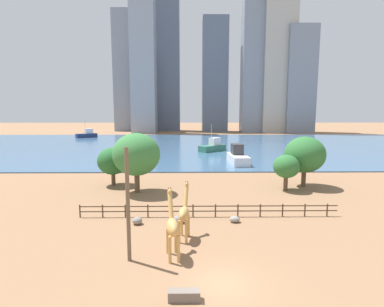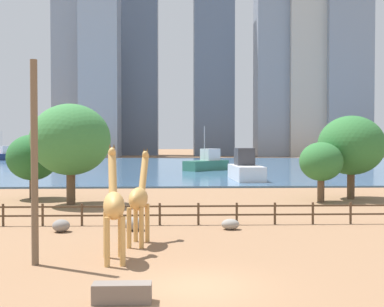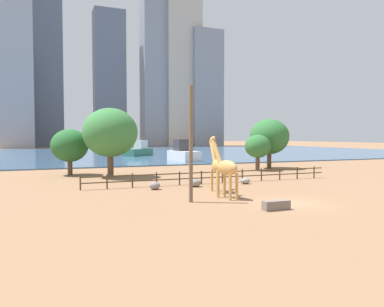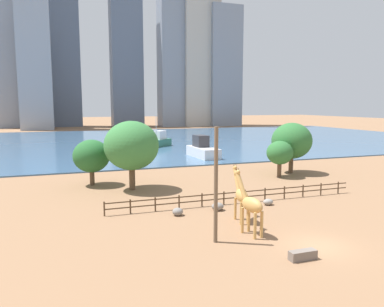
{
  "view_description": "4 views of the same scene",
  "coord_description": "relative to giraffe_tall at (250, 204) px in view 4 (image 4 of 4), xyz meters",
  "views": [
    {
      "loc": [
        -2.13,
        -17.1,
        10.52
      ],
      "look_at": [
        -1.38,
        36.91,
        3.0
      ],
      "focal_mm": 28.0,
      "sensor_mm": 36.0,
      "label": 1
    },
    {
      "loc": [
        -0.74,
        -16.2,
        4.94
      ],
      "look_at": [
        1.07,
        34.36,
        3.64
      ],
      "focal_mm": 45.0,
      "sensor_mm": 36.0,
      "label": 2
    },
    {
      "loc": [
        -16.07,
        -21.28,
        4.68
      ],
      "look_at": [
        3.41,
        26.93,
        2.24
      ],
      "focal_mm": 35.0,
      "sensor_mm": 36.0,
      "label": 3
    },
    {
      "loc": [
        -16.36,
        -20.29,
        9.65
      ],
      "look_at": [
        1.16,
        29.1,
        2.76
      ],
      "focal_mm": 35.0,
      "sensor_mm": 36.0,
      "label": 4
    }
  ],
  "objects": [
    {
      "name": "ground_plane",
      "position": [
        3.26,
        76.34,
        -2.31
      ],
      "size": [
        400.0,
        400.0,
        0.0
      ],
      "primitive_type": "plane",
      "color": "#8C6647"
    },
    {
      "name": "harbor_water",
      "position": [
        3.26,
        73.34,
        -2.21
      ],
      "size": [
        180.0,
        86.0,
        0.2
      ],
      "primitive_type": "cube",
      "color": "#3D6084",
      "rests_on": "ground"
    },
    {
      "name": "boat_tug",
      "position": [
        11.22,
        38.86,
        -0.8
      ],
      "size": [
        3.52,
        8.93,
        3.88
      ],
      "rotation": [
        0.0,
        0.0,
        4.75
      ],
      "color": "silver",
      "rests_on": "harbor_water"
    },
    {
      "name": "skyline_block_right",
      "position": [
        46.95,
        135.47,
        41.09
      ],
      "size": [
        15.96,
        11.2,
        86.8
      ],
      "primitive_type": "cube",
      "color": "#B7B2A8",
      "rests_on": "ground"
    },
    {
      "name": "skyline_tower_glass",
      "position": [
        36.06,
        136.41,
        50.17
      ],
      "size": [
        14.49,
        9.39,
        104.96
      ],
      "primitive_type": "cube",
      "color": "gray",
      "rests_on": "ground"
    },
    {
      "name": "utility_pole",
      "position": [
        -3.05,
        -0.59,
        1.77
      ],
      "size": [
        0.28,
        0.28,
        8.17
      ],
      "primitive_type": "cylinder",
      "color": "brown",
      "rests_on": "ground"
    },
    {
      "name": "tree_center_broad",
      "position": [
        17.56,
        20.59,
        2.26
      ],
      "size": [
        5.61,
        5.61,
        7.11
      ],
      "color": "brown",
      "rests_on": "ground"
    },
    {
      "name": "skyline_block_central",
      "position": [
        15.67,
        142.93,
        27.45
      ],
      "size": [
        13.33,
        9.13,
        59.53
      ],
      "primitive_type": "cube",
      "color": "slate",
      "rests_on": "ground"
    },
    {
      "name": "boulder_small",
      "position": [
        -3.67,
        6.39,
        -1.97
      ],
      "size": [
        0.94,
        0.91,
        0.68
      ],
      "primitive_type": "ellipsoid",
      "color": "gray",
      "rests_on": "ground"
    },
    {
      "name": "boulder_by_pole",
      "position": [
        5.62,
        6.77,
        -2.02
      ],
      "size": [
        1.0,
        0.79,
        0.59
      ],
      "primitive_type": "ellipsoid",
      "color": "gray",
      "rests_on": "ground"
    },
    {
      "name": "skyline_block_left",
      "position": [
        -11.37,
        150.39,
        48.06
      ],
      "size": [
        15.97,
        8.46,
        100.75
      ],
      "primitive_type": "cube",
      "color": "slate",
      "rests_on": "ground"
    },
    {
      "name": "giraffe_tall",
      "position": [
        0.0,
        0.0,
        0.0
      ],
      "size": [
        1.21,
        3.49,
        4.83
      ],
      "rotation": [
        0.0,
        0.0,
        1.74
      ],
      "color": "tan",
      "rests_on": "ground"
    },
    {
      "name": "giraffe_companion",
      "position": [
        0.82,
        3.15,
        -0.11
      ],
      "size": [
        1.09,
        3.32,
        4.61
      ],
      "rotation": [
        0.0,
        0.0,
        1.44
      ],
      "color": "tan",
      "rests_on": "ground"
    },
    {
      "name": "boulder_near_fence",
      "position": [
        0.26,
        6.68,
        -1.95
      ],
      "size": [
        1.12,
        0.97,
        0.73
      ],
      "primitive_type": "ellipsoid",
      "color": "gray",
      "rests_on": "ground"
    },
    {
      "name": "skyline_tower_short",
      "position": [
        -20.86,
        132.66,
        33.54
      ],
      "size": [
        11.85,
        11.87,
        71.71
      ],
      "primitive_type": "cube",
      "color": "#939EAD",
      "rests_on": "ground"
    },
    {
      "name": "tree_left_small",
      "position": [
        14.34,
        18.51,
        0.95
      ],
      "size": [
        3.49,
        3.49,
        4.87
      ],
      "color": "brown",
      "rests_on": "ground"
    },
    {
      "name": "feeding_trough",
      "position": [
        0.91,
        -5.21,
        -2.01
      ],
      "size": [
        1.8,
        0.6,
        0.6
      ],
      "primitive_type": "cube",
      "color": "#72665B",
      "rests_on": "ground"
    },
    {
      "name": "skyline_block_wide",
      "position": [
        57.48,
        134.85,
        24.01
      ],
      "size": [
        14.33,
        14.11,
        52.65
      ],
      "primitive_type": "cube",
      "color": "gray",
      "rests_on": "ground"
    },
    {
      "name": "boat_sailboat",
      "position": [
        7.76,
        58.04,
        -0.92
      ],
      "size": [
        7.77,
        7.56,
        7.18
      ],
      "rotation": [
        0.0,
        0.0,
        3.9
      ],
      "color": "#337259",
      "rests_on": "harbor_water"
    },
    {
      "name": "enclosure_fence",
      "position": [
        3.05,
        8.34,
        -1.55
      ],
      "size": [
        26.12,
        0.14,
        1.3
      ],
      "color": "#4C3826",
      "rests_on": "ground"
    },
    {
      "name": "tree_left_large",
      "position": [
        -5.55,
        17.69,
        2.74
      ],
      "size": [
        6.15,
        6.15,
        7.84
      ],
      "color": "brown",
      "rests_on": "ground"
    },
    {
      "name": "skyline_tower_needle",
      "position": [
        -33.0,
        149.27,
        29.83
      ],
      "size": [
        12.07,
        11.81,
        64.29
      ],
      "primitive_type": "cube",
      "color": "gray",
      "rests_on": "ground"
    },
    {
      "name": "tree_right_tall",
      "position": [
        -9.66,
        21.7,
        1.21
      ],
      "size": [
        4.35,
        4.35,
        5.5
      ],
      "color": "brown",
      "rests_on": "ground"
    }
  ]
}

